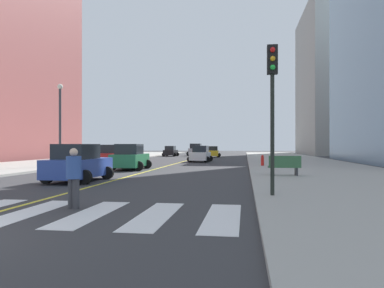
{
  "coord_description": "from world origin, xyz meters",
  "views": [
    {
      "loc": [
        6.87,
        -5.53,
        1.89
      ],
      "look_at": [
        2.09,
        27.49,
        1.96
      ],
      "focal_mm": 34.21,
      "sensor_mm": 36.0,
      "label": 1
    }
  ],
  "objects": [
    {
      "name": "car_black_second",
      "position": [
        -5.19,
        53.2,
        0.8
      ],
      "size": [
        2.42,
        3.84,
        1.71
      ],
      "rotation": [
        0.0,
        0.0,
        -0.01
      ],
      "color": "black",
      "rests_on": "ground"
    },
    {
      "name": "car_white_fifth",
      "position": [
        2.02,
        34.41,
        0.84
      ],
      "size": [
        2.6,
        4.08,
        1.79
      ],
      "rotation": [
        0.0,
        0.0,
        3.1
      ],
      "color": "silver",
      "rests_on": "ground"
    },
    {
      "name": "sidewalk_kerb_east",
      "position": [
        12.2,
        20.0,
        0.07
      ],
      "size": [
        10.0,
        120.0,
        0.15
      ],
      "primitive_type": "cube",
      "color": "#9E9B93",
      "rests_on": "ground"
    },
    {
      "name": "park_bench",
      "position": [
        9.1,
        15.73,
        0.69
      ],
      "size": [
        1.84,
        0.7,
        1.12
      ],
      "rotation": [
        0.0,
        0.0,
        1.65
      ],
      "color": "#33603D",
      "rests_on": "sidewalk_kerb_east"
    },
    {
      "name": "car_red_fourth",
      "position": [
        -4.9,
        26.24,
        0.89
      ],
      "size": [
        2.72,
        4.3,
        1.9
      ],
      "rotation": [
        0.0,
        0.0,
        -0.02
      ],
      "color": "red",
      "rests_on": "ground"
    },
    {
      "name": "car_yellow_third",
      "position": [
        2.02,
        50.46,
        0.78
      ],
      "size": [
        2.42,
        3.8,
        1.67
      ],
      "rotation": [
        0.0,
        0.0,
        3.18
      ],
      "color": "gold",
      "rests_on": "ground"
    },
    {
      "name": "crosswalk_paint",
      "position": [
        0.0,
        4.0,
        0.01
      ],
      "size": [
        13.5,
        4.0,
        0.01
      ],
      "color": "silver",
      "rests_on": "ground"
    },
    {
      "name": "car_blue_sixth",
      "position": [
        -1.65,
        12.27,
        0.9
      ],
      "size": [
        2.78,
        4.38,
        1.93
      ],
      "rotation": [
        0.0,
        0.0,
        -0.03
      ],
      "color": "#2D479E",
      "rests_on": "ground"
    },
    {
      "name": "traffic_light_near_corner",
      "position": [
        7.81,
        7.35,
        3.78
      ],
      "size": [
        0.36,
        0.41,
        5.19
      ],
      "rotation": [
        0.0,
        0.0,
        3.14
      ],
      "color": "black",
      "rests_on": "sidewalk_kerb_east"
    },
    {
      "name": "street_lamp",
      "position": [
        -8.1,
        22.48,
        4.16
      ],
      "size": [
        0.44,
        0.44,
        6.73
      ],
      "color": "#38383D",
      "rests_on": "sidewalk_kerb_west"
    },
    {
      "name": "car_green_seventh",
      "position": [
        -1.78,
        21.28,
        0.91
      ],
      "size": [
        2.83,
        4.44,
        1.95
      ],
      "rotation": [
        0.0,
        0.0,
        0.04
      ],
      "color": "#236B42",
      "rests_on": "ground"
    },
    {
      "name": "car_silver_nearest",
      "position": [
        -1.53,
        57.14,
        0.98
      ],
      "size": [
        2.97,
        4.72,
        2.1
      ],
      "rotation": [
        0.0,
        0.0,
        0.01
      ],
      "color": "#B7B7BC",
      "rests_on": "ground"
    },
    {
      "name": "pedestrian_crossing",
      "position": [
        1.84,
        4.69,
        0.99
      ],
      "size": [
        0.44,
        0.44,
        1.79
      ],
      "rotation": [
        0.0,
        0.0,
        2.79
      ],
      "color": "#38383D",
      "rests_on": "ground"
    },
    {
      "name": "lane_divider_paint",
      "position": [
        0.0,
        40.0,
        0.01
      ],
      "size": [
        0.16,
        80.0,
        0.01
      ],
      "primitive_type": "cube",
      "color": "yellow",
      "rests_on": "ground"
    },
    {
      "name": "fire_hydrant",
      "position": [
        8.33,
        25.62,
        0.58
      ],
      "size": [
        0.26,
        0.26,
        0.89
      ],
      "color": "red",
      "rests_on": "sidewalk_kerb_east"
    },
    {
      "name": "parking_garage_concrete",
      "position": [
        27.42,
        69.37,
        14.23
      ],
      "size": [
        18.0,
        24.0,
        28.45
      ],
      "primitive_type": "cube",
      "color": "#9E9B93",
      "rests_on": "ground"
    }
  ]
}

